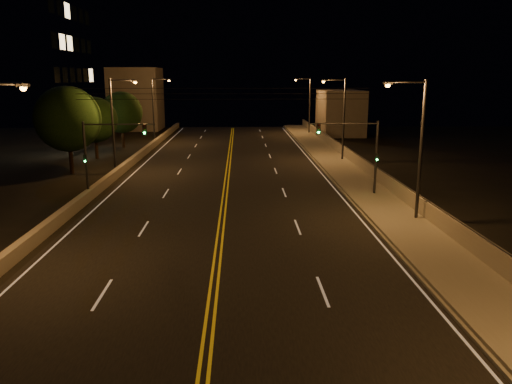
{
  "coord_description": "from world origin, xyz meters",
  "views": [
    {
      "loc": [
        1.12,
        -8.48,
        8.62
      ],
      "look_at": [
        2.0,
        18.0,
        2.5
      ],
      "focal_mm": 35.0,
      "sensor_mm": 36.0,
      "label": 1
    }
  ],
  "objects_px": {
    "tree_1": "(94,120)",
    "tree_0": "(68,119)",
    "streetlight_3": "(308,102)",
    "traffic_signal_left": "(100,150)",
    "streetlight_5": "(116,119)",
    "tree_2": "(122,112)",
    "streetlight_2": "(341,114)",
    "streetlight_1": "(417,141)",
    "traffic_signal_right": "(362,149)",
    "streetlight_6": "(155,106)"
  },
  "relations": [
    {
      "from": "streetlight_3",
      "to": "streetlight_6",
      "type": "height_order",
      "value": "same"
    },
    {
      "from": "streetlight_5",
      "to": "traffic_signal_left",
      "type": "relative_size",
      "value": 1.52
    },
    {
      "from": "streetlight_2",
      "to": "streetlight_5",
      "type": "distance_m",
      "value": 22.19
    },
    {
      "from": "traffic_signal_right",
      "to": "streetlight_6",
      "type": "bearing_deg",
      "value": 122.32
    },
    {
      "from": "streetlight_6",
      "to": "tree_2",
      "type": "xyz_separation_m",
      "value": [
        -3.51,
        -4.05,
        -0.6
      ]
    },
    {
      "from": "tree_2",
      "to": "streetlight_6",
      "type": "bearing_deg",
      "value": 49.05
    },
    {
      "from": "streetlight_3",
      "to": "traffic_signal_left",
      "type": "distance_m",
      "value": 45.65
    },
    {
      "from": "streetlight_6",
      "to": "tree_1",
      "type": "bearing_deg",
      "value": -109.36
    },
    {
      "from": "streetlight_2",
      "to": "streetlight_6",
      "type": "bearing_deg",
      "value": 143.61
    },
    {
      "from": "streetlight_2",
      "to": "traffic_signal_left",
      "type": "xyz_separation_m",
      "value": [
        -20.25,
        -15.59,
        -1.36
      ]
    },
    {
      "from": "streetlight_5",
      "to": "traffic_signal_right",
      "type": "xyz_separation_m",
      "value": [
        19.85,
        -9.75,
        -1.36
      ]
    },
    {
      "from": "streetlight_3",
      "to": "traffic_signal_left",
      "type": "height_order",
      "value": "streetlight_3"
    },
    {
      "from": "streetlight_6",
      "to": "traffic_signal_left",
      "type": "xyz_separation_m",
      "value": [
        1.16,
        -31.37,
        -1.36
      ]
    },
    {
      "from": "tree_0",
      "to": "streetlight_5",
      "type": "bearing_deg",
      "value": -2.05
    },
    {
      "from": "streetlight_3",
      "to": "streetlight_5",
      "type": "relative_size",
      "value": 1.0
    },
    {
      "from": "streetlight_2",
      "to": "streetlight_1",
      "type": "bearing_deg",
      "value": -90.0
    },
    {
      "from": "tree_1",
      "to": "tree_0",
      "type": "bearing_deg",
      "value": -88.84
    },
    {
      "from": "streetlight_2",
      "to": "streetlight_3",
      "type": "height_order",
      "value": "same"
    },
    {
      "from": "tree_2",
      "to": "streetlight_5",
      "type": "bearing_deg",
      "value": -78.69
    },
    {
      "from": "streetlight_2",
      "to": "streetlight_3",
      "type": "relative_size",
      "value": 1.0
    },
    {
      "from": "streetlight_3",
      "to": "streetlight_6",
      "type": "distance_m",
      "value": 23.43
    },
    {
      "from": "streetlight_6",
      "to": "tree_1",
      "type": "relative_size",
      "value": 1.29
    },
    {
      "from": "streetlight_2",
      "to": "tree_2",
      "type": "height_order",
      "value": "streetlight_2"
    },
    {
      "from": "streetlight_3",
      "to": "traffic_signal_right",
      "type": "distance_m",
      "value": 40.95
    },
    {
      "from": "streetlight_1",
      "to": "tree_1",
      "type": "bearing_deg",
      "value": 135.64
    },
    {
      "from": "streetlight_3",
      "to": "traffic_signal_left",
      "type": "relative_size",
      "value": 1.52
    },
    {
      "from": "streetlight_1",
      "to": "tree_1",
      "type": "distance_m",
      "value": 36.17
    },
    {
      "from": "traffic_signal_right",
      "to": "traffic_signal_left",
      "type": "xyz_separation_m",
      "value": [
        -18.68,
        0.0,
        0.0
      ]
    },
    {
      "from": "streetlight_5",
      "to": "tree_2",
      "type": "xyz_separation_m",
      "value": [
        -3.51,
        17.56,
        -0.6
      ]
    },
    {
      "from": "streetlight_5",
      "to": "tree_0",
      "type": "xyz_separation_m",
      "value": [
        -4.27,
        0.15,
        0.03
      ]
    },
    {
      "from": "traffic_signal_left",
      "to": "tree_0",
      "type": "distance_m",
      "value": 11.38
    },
    {
      "from": "streetlight_1",
      "to": "streetlight_6",
      "type": "relative_size",
      "value": 1.0
    },
    {
      "from": "streetlight_2",
      "to": "streetlight_6",
      "type": "xyz_separation_m",
      "value": [
        -21.41,
        15.78,
        0.0
      ]
    },
    {
      "from": "streetlight_3",
      "to": "streetlight_1",
      "type": "bearing_deg",
      "value": -90.0
    },
    {
      "from": "streetlight_6",
      "to": "traffic_signal_left",
      "type": "relative_size",
      "value": 1.52
    },
    {
      "from": "traffic_signal_left",
      "to": "streetlight_3",
      "type": "bearing_deg",
      "value": 63.66
    },
    {
      "from": "streetlight_2",
      "to": "streetlight_5",
      "type": "height_order",
      "value": "same"
    },
    {
      "from": "streetlight_1",
      "to": "traffic_signal_right",
      "type": "distance_m",
      "value": 6.9
    },
    {
      "from": "tree_2",
      "to": "tree_1",
      "type": "bearing_deg",
      "value": -96.19
    },
    {
      "from": "streetlight_1",
      "to": "tree_2",
      "type": "distance_m",
      "value": 42.08
    },
    {
      "from": "traffic_signal_right",
      "to": "tree_0",
      "type": "relative_size",
      "value": 0.71
    },
    {
      "from": "streetlight_2",
      "to": "tree_0",
      "type": "bearing_deg",
      "value": -167.52
    },
    {
      "from": "traffic_signal_right",
      "to": "tree_0",
      "type": "xyz_separation_m",
      "value": [
        -24.12,
        9.91,
        1.39
      ]
    },
    {
      "from": "streetlight_1",
      "to": "traffic_signal_left",
      "type": "relative_size",
      "value": 1.52
    },
    {
      "from": "traffic_signal_left",
      "to": "tree_1",
      "type": "bearing_deg",
      "value": 106.7
    },
    {
      "from": "tree_0",
      "to": "tree_2",
      "type": "xyz_separation_m",
      "value": [
        0.76,
        17.41,
        -0.62
      ]
    },
    {
      "from": "streetlight_1",
      "to": "streetlight_5",
      "type": "distance_m",
      "value": 26.93
    },
    {
      "from": "traffic_signal_left",
      "to": "streetlight_6",
      "type": "bearing_deg",
      "value": 92.12
    },
    {
      "from": "tree_0",
      "to": "tree_2",
      "type": "bearing_deg",
      "value": 87.52
    },
    {
      "from": "streetlight_5",
      "to": "tree_2",
      "type": "height_order",
      "value": "streetlight_5"
    }
  ]
}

